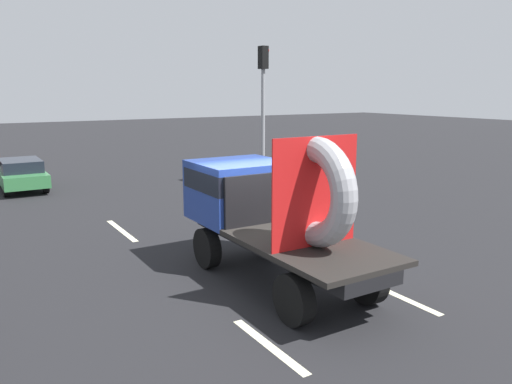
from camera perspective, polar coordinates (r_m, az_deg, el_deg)
ground_plane at (r=11.22m, az=0.75°, el=-9.24°), size 120.00×120.00×0.00m
flatbed_truck at (r=10.74m, az=0.80°, el=-1.42°), size 2.02×5.33×3.17m
distant_sedan at (r=22.41m, az=-25.15°, el=1.92°), size 1.63×3.81×1.24m
traffic_light at (r=20.90m, az=0.82°, el=10.85°), size 0.42×0.36×5.72m
lane_dash_left_near at (r=8.31m, az=1.45°, el=-17.03°), size 0.16×2.03×0.01m
lane_dash_left_far at (r=15.00m, az=-15.04°, el=-4.24°), size 0.16×2.56×0.01m
lane_dash_right_near at (r=10.43m, az=15.95°, el=-11.33°), size 0.16×2.02×0.01m
lane_dash_right_far at (r=16.06m, az=-3.80°, el=-2.83°), size 0.16×2.94×0.01m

